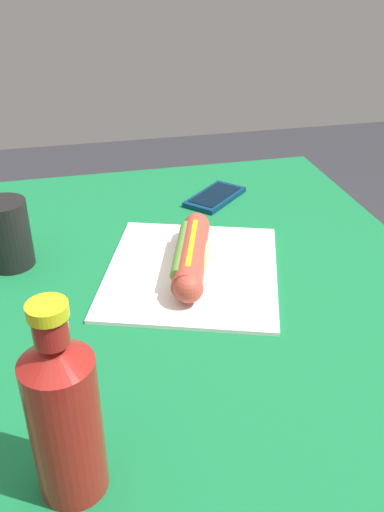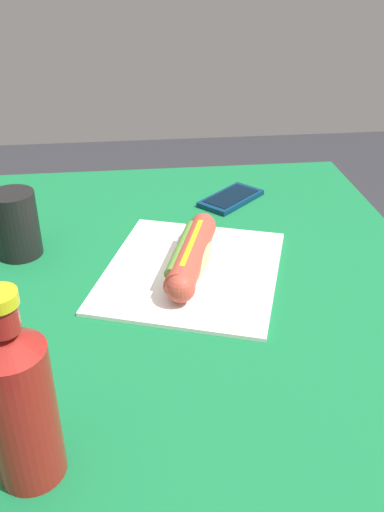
{
  "view_description": "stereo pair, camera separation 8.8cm",
  "coord_description": "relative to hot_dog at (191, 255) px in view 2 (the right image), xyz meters",
  "views": [
    {
      "loc": [
        -0.7,
        0.14,
        1.23
      ],
      "look_at": [
        0.04,
        -0.03,
        0.79
      ],
      "focal_mm": 38.71,
      "sensor_mm": 36.0,
      "label": 1
    },
    {
      "loc": [
        -0.71,
        0.06,
        1.23
      ],
      "look_at": [
        0.04,
        -0.03,
        0.79
      ],
      "focal_mm": 38.71,
      "sensor_mm": 36.0,
      "label": 2
    }
  ],
  "objects": [
    {
      "name": "drinking_cup",
      "position": [
        0.09,
        0.28,
        0.02
      ],
      "size": [
        0.08,
        0.08,
        0.11
      ],
      "primitive_type": "cylinder",
      "color": "black",
      "rests_on": "dining_table"
    },
    {
      "name": "soda_bottle",
      "position": [
        -0.36,
        0.2,
        0.06
      ],
      "size": [
        0.07,
        0.07,
        0.22
      ],
      "color": "maroon",
      "rests_on": "dining_table"
    },
    {
      "name": "hot_dog",
      "position": [
        0.0,
        0.0,
        0.0
      ],
      "size": [
        0.23,
        0.11,
        0.05
      ],
      "color": "#E5BC75",
      "rests_on": "paper_wrapper"
    },
    {
      "name": "cell_phone",
      "position": [
        0.26,
        -0.11,
        -0.03
      ],
      "size": [
        0.15,
        0.15,
        0.01
      ],
      "color": "#0A2D4C",
      "rests_on": "dining_table"
    },
    {
      "name": "paper_wrapper",
      "position": [
        -0.0,
        -0.0,
        -0.03
      ],
      "size": [
        0.38,
        0.36,
        0.01
      ],
      "primitive_type": "cube",
      "rotation": [
        0.0,
        0.0,
        -0.33
      ],
      "color": "white",
      "rests_on": "dining_table"
    },
    {
      "name": "dining_table",
      "position": [
        -0.04,
        0.03,
        -0.19
      ],
      "size": [
        1.0,
        0.83,
        0.76
      ],
      "color": "brown",
      "rests_on": "ground"
    }
  ]
}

